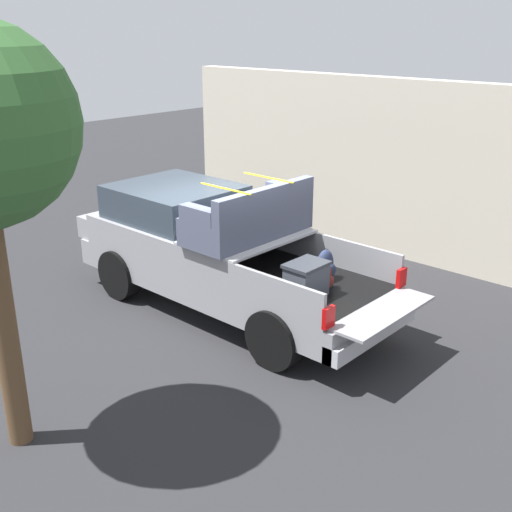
% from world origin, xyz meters
% --- Properties ---
extents(ground_plane, '(40.00, 40.00, 0.00)m').
position_xyz_m(ground_plane, '(0.00, 0.00, 0.00)').
color(ground_plane, '#262628').
extents(pickup_truck, '(6.05, 2.08, 2.23)m').
position_xyz_m(pickup_truck, '(0.37, 0.00, 0.99)').
color(pickup_truck, gray).
rests_on(pickup_truck, ground_plane).
extents(building_facade, '(9.71, 0.36, 3.49)m').
position_xyz_m(building_facade, '(0.02, -4.26, 1.75)').
color(building_facade, beige).
rests_on(building_facade, ground_plane).
extents(trash_can, '(0.60, 0.60, 0.98)m').
position_xyz_m(trash_can, '(2.99, -2.89, 0.50)').
color(trash_can, '#2D2D33').
rests_on(trash_can, ground_plane).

